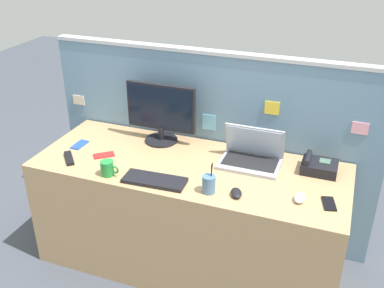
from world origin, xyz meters
TOP-DOWN VIEW (x-y plane):
  - ground_plane at (0.00, 0.00)m, footprint 10.00×10.00m
  - desk at (0.00, 0.00)m, footprint 1.93×0.73m
  - cubicle_divider at (0.00, 0.41)m, footprint 2.26×0.07m
  - desktop_monitor at (-0.29, 0.25)m, footprint 0.48×0.22m
  - laptop at (0.35, 0.16)m, footprint 0.37×0.26m
  - desk_phone at (0.75, 0.20)m, footprint 0.21×0.17m
  - keyboard_main at (-0.12, -0.25)m, footprint 0.37×0.16m
  - computer_mouse_right_hand at (0.69, -0.15)m, footprint 0.06×0.10m
  - computer_mouse_left_hand at (0.36, -0.22)m, footprint 0.09×0.12m
  - pen_cup at (0.21, -0.25)m, footprint 0.07×0.07m
  - cell_phone_red_case at (-0.55, -0.08)m, footprint 0.14×0.13m
  - cell_phone_blue_case at (-0.78, -0.01)m, footprint 0.07×0.13m
  - cell_phone_black_slab at (0.84, -0.13)m, footprint 0.09×0.14m
  - tv_remote at (-0.73, -0.20)m, footprint 0.15×0.16m
  - coffee_mug at (-0.40, -0.28)m, footprint 0.12×0.08m

SIDE VIEW (x-z plane):
  - ground_plane at x=0.00m, z-range 0.00..0.00m
  - desk at x=0.00m, z-range 0.00..0.75m
  - cubicle_divider at x=0.00m, z-range 0.00..1.36m
  - cell_phone_red_case at x=-0.55m, z-range 0.75..0.76m
  - cell_phone_blue_case at x=-0.78m, z-range 0.75..0.76m
  - cell_phone_black_slab at x=0.84m, z-range 0.75..0.76m
  - tv_remote at x=-0.73m, z-range 0.75..0.77m
  - keyboard_main at x=-0.12m, z-range 0.75..0.77m
  - computer_mouse_right_hand at x=0.69m, z-range 0.75..0.78m
  - computer_mouse_left_hand at x=0.36m, z-range 0.75..0.78m
  - desk_phone at x=0.75m, z-range 0.74..0.84m
  - coffee_mug at x=-0.40m, z-range 0.75..0.84m
  - pen_cup at x=0.21m, z-range 0.71..0.89m
  - laptop at x=0.35m, z-range 0.69..0.92m
  - desktop_monitor at x=-0.29m, z-range 0.76..1.16m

